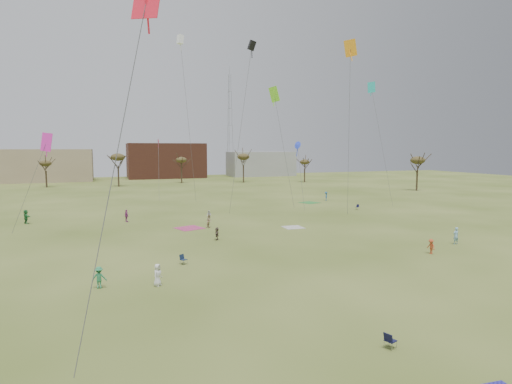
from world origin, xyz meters
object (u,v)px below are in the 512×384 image
object	(u,v)px
camp_chair_left	(183,261)
camp_chair_right	(357,208)
flyer_near_left	(158,275)
flyer_near_center	(99,278)
camp_chair_center	(390,344)
radio_tower	(230,125)

from	to	relation	value
camp_chair_left	camp_chair_right	world-z (taller)	same
flyer_near_left	flyer_near_center	bearing A→B (deg)	116.82
flyer_near_center	camp_chair_right	size ratio (longest dim) A/B	1.88
camp_chair_center	camp_chair_right	xyz separation A→B (m)	(26.31, 43.30, 0.00)
camp_chair_left	camp_chair_center	bearing A→B (deg)	-102.77
camp_chair_left	camp_chair_center	size ratio (longest dim) A/B	1.00
flyer_near_left	flyer_near_center	xyz separation A→B (m)	(-4.10, 0.86, -0.02)
radio_tower	flyer_near_left	bearing A→B (deg)	-108.62
flyer_near_left	radio_tower	bearing A→B (deg)	20.09
flyer_near_left	camp_chair_right	world-z (taller)	flyer_near_left
flyer_near_left	flyer_near_center	world-z (taller)	flyer_near_left
camp_chair_left	radio_tower	distance (m)	127.19
camp_chair_left	radio_tower	bearing A→B (deg)	38.82
camp_chair_right	radio_tower	xyz separation A→B (m)	(5.69, 95.66, 18.95)
camp_chair_right	radio_tower	bearing A→B (deg)	157.88
flyer_near_center	camp_chair_right	bearing A→B (deg)	-134.39
camp_chair_center	radio_tower	bearing A→B (deg)	-33.04
radio_tower	camp_chair_center	bearing A→B (deg)	-102.97
flyer_near_center	radio_tower	bearing A→B (deg)	-99.75
camp_chair_center	camp_chair_left	bearing A→B (deg)	0.20
flyer_near_left	camp_chair_center	distance (m)	17.39
flyer_near_left	camp_chair_left	distance (m)	6.01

